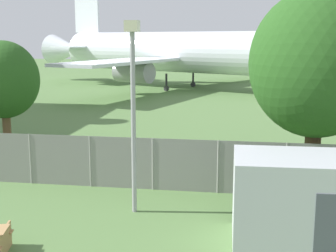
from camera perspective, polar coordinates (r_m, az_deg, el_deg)
name	(u,v)px	position (r m, az deg, el deg)	size (l,w,h in m)	color
perimeter_fence	(90,161)	(19.00, -9.45, -4.28)	(56.07, 0.07, 2.07)	gray
airplane	(190,53)	(54.18, 2.71, 8.91)	(43.54, 35.22, 13.60)	white
portable_cabin	(301,200)	(14.12, 15.95, -8.73)	(3.94, 2.61, 2.61)	silver
tree_left_of_cabin	(317,64)	(18.84, 17.74, 7.21)	(5.19, 5.19, 7.80)	#4C3823
tree_behind_benches	(4,80)	(24.30, -19.39, 5.30)	(3.45, 3.45, 5.79)	brown
light_mast	(133,95)	(15.47, -4.29, 3.78)	(0.44, 0.44, 6.45)	#99999E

